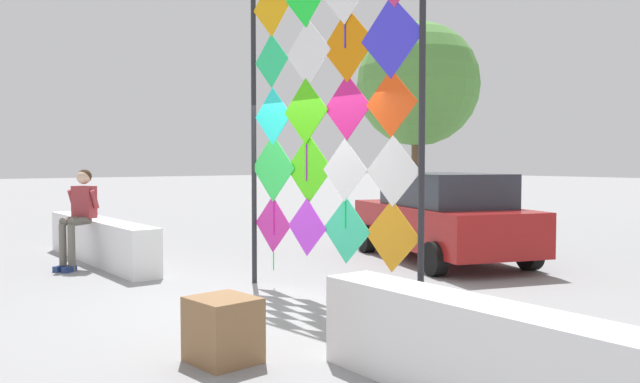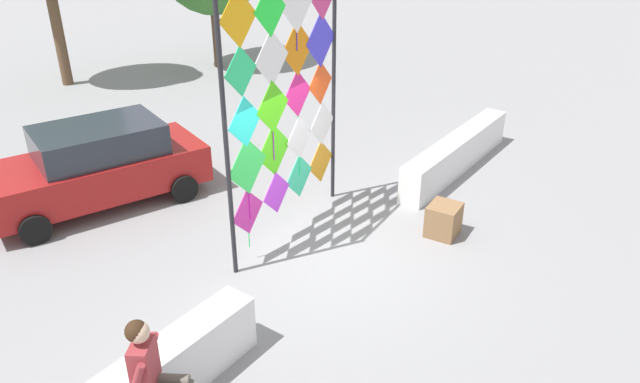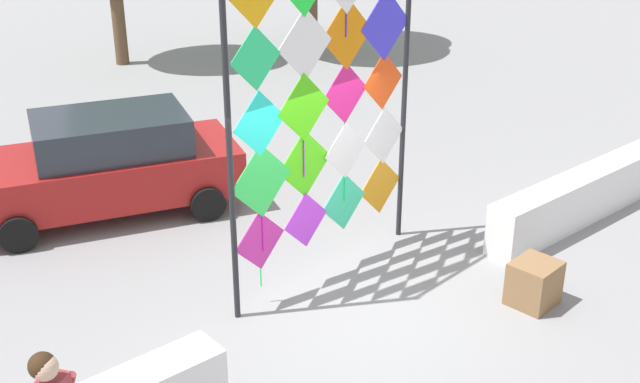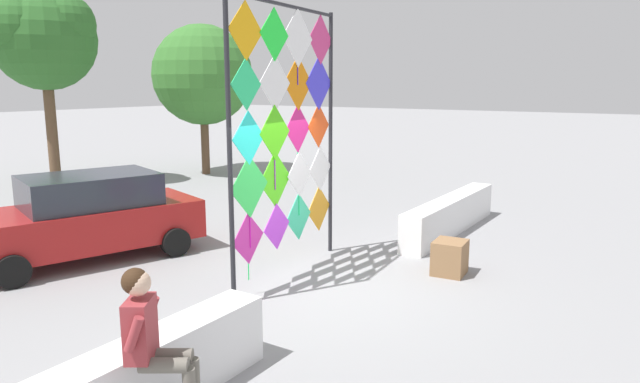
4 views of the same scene
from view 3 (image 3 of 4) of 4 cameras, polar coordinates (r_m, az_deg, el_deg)
The scene contains 5 objects.
ground at distance 9.92m, azimuth 2.34°, elevation -8.13°, with size 120.00×120.00×0.00m, color gray.
plaza_ledge_right at distance 12.57m, azimuth 18.39°, elevation -0.16°, with size 4.17×0.46×0.74m, color white.
kite_display_rack at distance 9.65m, azimuth 0.47°, elevation 6.97°, with size 3.05×0.33×4.29m.
parked_car at distance 12.38m, azimuth -14.85°, elevation 1.92°, with size 4.23×2.83×1.51m.
cardboard_box_large at distance 10.17m, azimuth 14.90°, elevation -6.28°, with size 0.55×0.50×0.56m, color olive.
Camera 3 is at (-5.71, -6.11, 5.33)m, focal length 45.24 mm.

